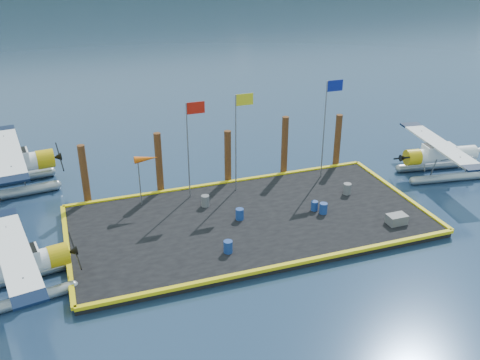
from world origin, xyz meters
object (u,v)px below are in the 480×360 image
object	(u,v)px
drum_3	(228,247)
piling_0	(85,177)
drum_2	(314,206)
flagpole_yellow	(239,128)
drum_5	(205,201)
windsock	(146,160)
seaplane_a	(9,271)
seaplane_c	(3,168)
drum_0	(240,214)
crate	(397,219)
piling_4	(337,142)
flagpole_blue	(328,115)
flagpole_red	(191,136)
piling_3	(285,147)
seaplane_d	(442,157)
drum_4	(347,189)
piling_2	(228,159)
drum_1	(323,208)
piling_1	(159,165)

from	to	relation	value
drum_3	piling_0	distance (m)	10.50
drum_2	flagpole_yellow	bearing A→B (deg)	128.26
drum_5	windsock	bearing A→B (deg)	154.35
seaplane_a	flagpole_yellow	size ratio (longest dim) A/B	1.42
seaplane_c	piling_0	bearing A→B (deg)	44.03
drum_0	crate	size ratio (longest dim) A/B	0.60
piling_4	flagpole_blue	bearing A→B (deg)	-138.42
flagpole_red	seaplane_a	bearing A→B (deg)	-148.23
flagpole_blue	piling_3	bearing A→B (deg)	143.93
flagpole_red	seaplane_d	bearing A→B (deg)	-5.97
windsock	piling_0	world-z (taller)	piling_0
drum_0	drum_4	size ratio (longest dim) A/B	0.94
seaplane_d	flagpole_red	distance (m)	17.38
seaplane_a	drum_0	world-z (taller)	seaplane_a
crate	piling_3	bearing A→B (deg)	109.58
piling_0	piling_2	world-z (taller)	piling_0
drum_4	flagpole_red	xyz separation A→B (m)	(-9.13, 2.86, 3.65)
drum_0	piling_2	xyz separation A→B (m)	(1.05, 5.29, 1.17)
drum_4	seaplane_c	bearing A→B (deg)	157.37
drum_0	drum_5	world-z (taller)	drum_5
drum_1	piling_2	xyz separation A→B (m)	(-3.76, 6.24, 1.18)
drum_5	crate	xyz separation A→B (m)	(9.53, -5.59, -0.07)
seaplane_d	drum_0	distance (m)	15.41
windsock	piling_0	size ratio (longest dim) A/B	0.78
piling_3	piling_1	bearing A→B (deg)	180.00
seaplane_a	drum_1	xyz separation A→B (m)	(16.80, 1.70, -0.63)
drum_3	flagpole_red	xyz separation A→B (m)	(-0.04, 6.74, 3.67)
drum_5	piling_0	world-z (taller)	piling_0
piling_1	piling_4	bearing A→B (deg)	0.00
drum_1	flagpole_yellow	distance (m)	6.97
piling_0	piling_4	world-z (taller)	same
drum_5	windsock	xyz separation A→B (m)	(-3.09, 1.48, 2.49)
crate	piling_3	size ratio (longest dim) A/B	0.25
drum_0	flagpole_blue	world-z (taller)	flagpole_blue
piling_4	drum_1	bearing A→B (deg)	-124.20
seaplane_a	drum_1	distance (m)	16.89
crate	piling_3	distance (m)	9.32
drum_5	flagpole_blue	bearing A→B (deg)	9.74
seaplane_d	flagpole_blue	bearing A→B (deg)	85.72
piling_1	piling_4	xyz separation A→B (m)	(12.50, 0.00, -0.10)
drum_2	piling_0	world-z (taller)	piling_0
flagpole_blue	flagpole_yellow	bearing A→B (deg)	180.00
drum_5	piling_2	xyz separation A→B (m)	(2.44, 3.08, 1.16)
drum_0	flagpole_yellow	world-z (taller)	flagpole_yellow
drum_1	crate	xyz separation A→B (m)	(3.32, -2.44, -0.05)
seaplane_c	windsock	bearing A→B (deg)	49.67
drum_0	drum_4	xyz separation A→B (m)	(7.38, 0.82, 0.02)
flagpole_yellow	drum_1	bearing A→B (deg)	-52.49
flagpole_red	piling_3	xyz separation A→B (m)	(6.79, 1.60, -2.25)
seaplane_a	seaplane_c	bearing A→B (deg)	173.59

